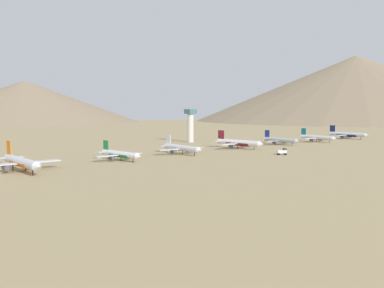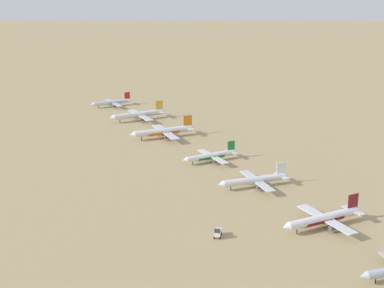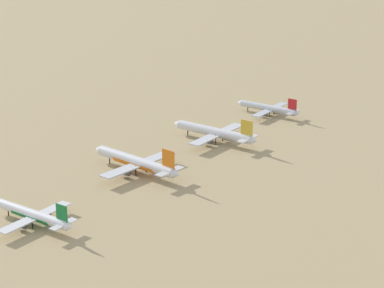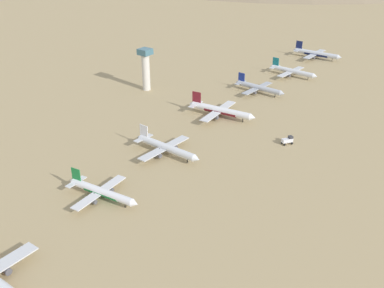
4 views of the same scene
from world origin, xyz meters
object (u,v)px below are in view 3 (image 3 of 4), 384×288
object	(u,v)px
parked_jet_1	(215,132)
parked_jet_2	(137,162)
parked_jet_0	(269,108)
parked_jet_3	(33,215)

from	to	relation	value
parked_jet_1	parked_jet_2	size ratio (longest dim) A/B	0.96
parked_jet_0	parked_jet_1	distance (m)	44.15
parked_jet_3	parked_jet_2	bearing A→B (deg)	-81.44
parked_jet_0	parked_jet_3	xyz separation A→B (m)	(-14.43, 139.93, 0.12)
parked_jet_1	parked_jet_2	bearing A→B (deg)	91.19
parked_jet_0	parked_jet_2	bearing A→B (deg)	94.32
parked_jet_0	parked_jet_3	world-z (taller)	parked_jet_3
parked_jet_1	parked_jet_3	xyz separation A→B (m)	(-8.68, 96.16, -0.69)
parked_jet_1	parked_jet_3	bearing A→B (deg)	95.16
parked_jet_1	parked_jet_2	world-z (taller)	parked_jet_2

